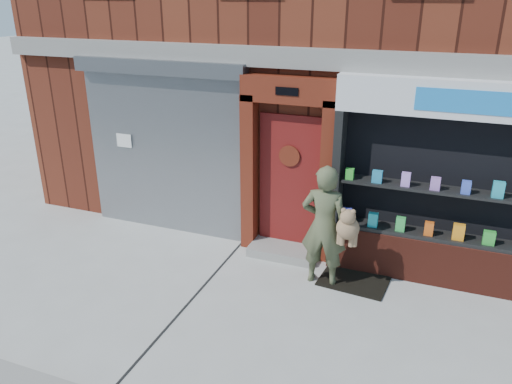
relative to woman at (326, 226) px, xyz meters
The scene contains 6 objects.
ground 1.47m from the woman, 93.36° to the right, with size 80.00×80.00×0.00m, color #9E9E99.
shutter_bay 3.27m from the woman, 165.49° to the left, with size 3.10×0.30×3.04m.
red_door_bay 1.21m from the woman, 138.33° to the left, with size 1.52×0.58×2.90m.
pharmacy_bay 1.87m from the woman, 22.02° to the left, with size 3.50×0.41×3.00m.
woman is the anchor object (origin of this frame).
doormat 1.02m from the woman, 20.78° to the left, with size 0.99×0.69×0.02m, color black.
Camera 1 is at (1.45, -5.24, 4.04)m, focal length 35.00 mm.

